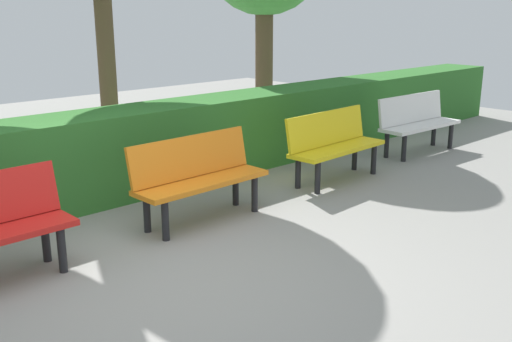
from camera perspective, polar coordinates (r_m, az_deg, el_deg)
name	(u,v)px	position (r m, az deg, el deg)	size (l,w,h in m)	color
ground_plane	(169,279)	(4.88, -8.48, -10.27)	(19.82, 19.82, 0.00)	gray
bench_white	(417,121)	(9.12, 15.33, 4.73)	(1.52, 0.51, 0.86)	white
bench_yellow	(333,143)	(7.42, 7.52, 2.74)	(1.49, 0.52, 0.86)	yellow
bench_orange	(198,175)	(5.98, -5.64, -0.35)	(1.48, 0.49, 0.86)	orange
hedge_row	(124,152)	(6.98, -12.66, 1.78)	(15.82, 0.79, 0.99)	#2D6B28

